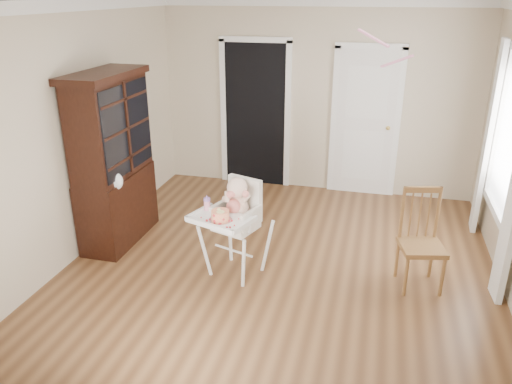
% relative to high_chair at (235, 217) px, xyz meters
% --- Properties ---
extents(floor, '(5.00, 5.00, 0.00)m').
position_rel_high_chair_xyz_m(floor, '(0.42, 0.18, -0.64)').
color(floor, '#54341C').
rests_on(floor, ground).
extents(ceiling, '(5.00, 5.00, 0.00)m').
position_rel_high_chair_xyz_m(ceiling, '(0.42, 0.18, 2.06)').
color(ceiling, white).
rests_on(ceiling, wall_back).
extents(wall_back, '(4.50, 0.00, 4.50)m').
position_rel_high_chair_xyz_m(wall_back, '(0.42, 2.68, 0.71)').
color(wall_back, beige).
rests_on(wall_back, floor).
extents(wall_left, '(0.00, 5.00, 5.00)m').
position_rel_high_chair_xyz_m(wall_left, '(-1.83, 0.18, 0.71)').
color(wall_left, beige).
rests_on(wall_left, floor).
extents(crown_molding, '(4.50, 5.00, 0.12)m').
position_rel_high_chair_xyz_m(crown_molding, '(0.42, 0.18, 2.00)').
color(crown_molding, white).
rests_on(crown_molding, ceiling).
extents(doorway, '(1.06, 0.05, 2.22)m').
position_rel_high_chair_xyz_m(doorway, '(-0.48, 2.66, 0.46)').
color(doorway, black).
rests_on(doorway, wall_back).
extents(closet_door, '(0.96, 0.09, 2.13)m').
position_rel_high_chair_xyz_m(closet_door, '(1.12, 2.65, 0.38)').
color(closet_door, white).
rests_on(closet_door, wall_back).
extents(window_right, '(0.13, 1.84, 2.30)m').
position_rel_high_chair_xyz_m(window_right, '(2.60, 0.98, 0.64)').
color(window_right, white).
rests_on(window_right, wall_right).
extents(high_chair, '(0.79, 0.89, 1.04)m').
position_rel_high_chair_xyz_m(high_chair, '(0.00, 0.00, 0.00)').
color(high_chair, white).
rests_on(high_chair, floor).
extents(baby, '(0.30, 0.29, 0.49)m').
position_rel_high_chair_xyz_m(baby, '(0.01, 0.02, 0.16)').
color(baby, beige).
rests_on(baby, high_chair).
extents(cake, '(0.22, 0.22, 0.10)m').
position_rel_high_chair_xyz_m(cake, '(-0.07, -0.27, 0.13)').
color(cake, silver).
rests_on(cake, high_chair).
extents(sippy_cup, '(0.07, 0.07, 0.17)m').
position_rel_high_chair_xyz_m(sippy_cup, '(-0.27, -0.07, 0.15)').
color(sippy_cup, pink).
rests_on(sippy_cup, high_chair).
extents(china_cabinet, '(0.52, 1.17, 1.98)m').
position_rel_high_chair_xyz_m(china_cabinet, '(-1.56, 0.42, 0.35)').
color(china_cabinet, black).
rests_on(china_cabinet, floor).
extents(dining_chair, '(0.49, 0.49, 1.00)m').
position_rel_high_chair_xyz_m(dining_chair, '(1.83, 0.24, -0.18)').
color(dining_chair, brown).
rests_on(dining_chair, floor).
extents(streamer, '(0.34, 0.39, 0.15)m').
position_rel_high_chair_xyz_m(streamer, '(1.18, 1.01, 1.69)').
color(streamer, pink).
rests_on(streamer, ceiling).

